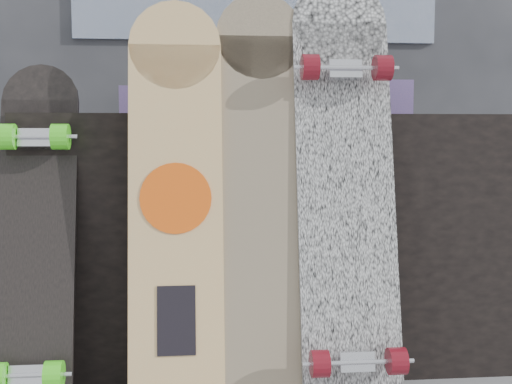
{
  "coord_description": "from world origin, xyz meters",
  "views": [
    {
      "loc": [
        -0.29,
        -1.62,
        0.74
      ],
      "look_at": [
        -0.11,
        0.2,
        0.58
      ],
      "focal_mm": 45.0,
      "sensor_mm": 36.0,
      "label": 1
    }
  ],
  "objects": [
    {
      "name": "vendor_table",
      "position": [
        0.0,
        0.5,
        0.4
      ],
      "size": [
        1.6,
        0.6,
        0.8
      ],
      "primitive_type": "cube",
      "color": "black",
      "rests_on": "ground"
    },
    {
      "name": "booth",
      "position": [
        0.0,
        1.35,
        1.1
      ],
      "size": [
        2.4,
        0.22,
        2.2
      ],
      "color": "#2F2F34",
      "rests_on": "ground"
    },
    {
      "name": "merch_box_purple",
      "position": [
        -0.44,
        0.59,
        0.85
      ],
      "size": [
        0.18,
        0.12,
        0.1
      ],
      "primitive_type": "cube",
      "color": "#484082",
      "rests_on": "vendor_table"
    },
    {
      "name": "merch_box_small",
      "position": [
        0.37,
        0.52,
        0.86
      ],
      "size": [
        0.14,
        0.14,
        0.12
      ],
      "primitive_type": "cube",
      "color": "#484082",
      "rests_on": "vendor_table"
    },
    {
      "name": "merch_box_flat",
      "position": [
        0.03,
        0.62,
        0.83
      ],
      "size": [
        0.22,
        0.1,
        0.06
      ],
      "primitive_type": "cube",
      "color": "#D1B78C",
      "rests_on": "vendor_table"
    },
    {
      "name": "longboard_geisha",
      "position": [
        -0.33,
        0.09,
        0.59
      ],
      "size": [
        0.25,
        0.23,
        1.11
      ],
      "rotation": [
        -0.19,
        0.0,
        0.0
      ],
      "color": "#C4B884",
      "rests_on": "ground"
    },
    {
      "name": "longboard_celtic",
      "position": [
        -0.1,
        0.11,
        0.6
      ],
      "size": [
        0.25,
        0.25,
        1.14
      ],
      "rotation": [
        -0.2,
        0.0,
        0.0
      ],
      "color": "#CAB28A",
      "rests_on": "ground"
    },
    {
      "name": "longboard_cascadia",
      "position": [
        0.13,
        0.09,
        0.62
      ],
      "size": [
        0.27,
        0.34,
        1.19
      ],
      "rotation": [
        -0.22,
        0.0,
        0.0
      ],
      "color": "white",
      "rests_on": "ground"
    },
    {
      "name": "skateboard_dark",
      "position": [
        -0.71,
        0.14,
        0.48
      ],
      "size": [
        0.21,
        0.32,
        0.94
      ],
      "rotation": [
        -0.26,
        0.0,
        0.0
      ],
      "color": "black",
      "rests_on": "ground"
    }
  ]
}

